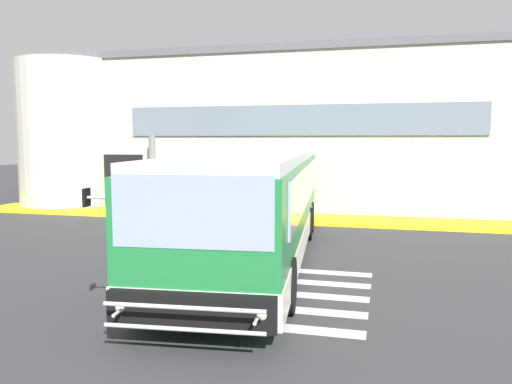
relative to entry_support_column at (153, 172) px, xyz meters
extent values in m
cube|color=#353538|center=(4.92, -5.40, -1.70)|extent=(80.00, 90.00, 0.02)
cube|color=silver|center=(6.92, -11.40, -1.68)|extent=(4.40, 0.36, 0.01)
cube|color=silver|center=(6.92, -10.50, -1.68)|extent=(4.40, 0.36, 0.01)
cube|color=silver|center=(6.92, -9.60, -1.68)|extent=(4.40, 0.36, 0.01)
cube|color=silver|center=(6.92, -8.70, -1.68)|extent=(4.40, 0.36, 0.01)
cube|color=silver|center=(6.92, -7.80, -1.68)|extent=(4.40, 0.36, 0.01)
cube|color=beige|center=(4.92, 6.60, 1.57)|extent=(20.11, 12.00, 6.51)
cube|color=#56565B|center=(4.92, 6.60, 4.97)|extent=(20.31, 12.20, 0.30)
cylinder|color=beige|center=(-4.63, 1.10, 1.57)|extent=(4.40, 4.40, 6.51)
cube|color=black|center=(-1.63, 0.55, -0.49)|extent=(1.80, 0.16, 2.40)
cube|color=slate|center=(5.92, 0.56, 2.11)|extent=(14.11, 0.10, 1.20)
cube|color=yellow|center=(4.92, -0.60, -1.61)|extent=(24.11, 2.00, 0.15)
cylinder|color=slate|center=(0.00, 0.00, 0.00)|extent=(0.28, 0.28, 3.07)
cube|color=#1E7238|center=(6.17, -6.83, -0.26)|extent=(3.65, 11.80, 2.15)
cube|color=silver|center=(6.17, -6.83, -1.06)|extent=(3.69, 11.85, 0.55)
cube|color=silver|center=(6.17, -6.83, 0.91)|extent=(3.53, 11.60, 0.20)
cube|color=#8C9EAD|center=(6.72, -12.56, 0.34)|extent=(2.35, 0.34, 1.05)
cube|color=#8C9EAD|center=(7.43, -6.41, 0.24)|extent=(1.04, 10.37, 0.95)
cube|color=#8C9EAD|center=(4.85, -6.66, 0.24)|extent=(1.04, 10.37, 0.95)
cube|color=black|center=(6.72, -12.56, 0.69)|extent=(2.15, 0.31, 0.28)
cube|color=black|center=(6.73, -12.69, -1.06)|extent=(2.46, 0.43, 0.52)
sphere|color=beige|center=(7.76, -12.63, -1.04)|extent=(0.18, 0.18, 0.18)
sphere|color=beige|center=(5.71, -12.83, -1.04)|extent=(0.18, 0.18, 0.18)
cylinder|color=#B7B7BF|center=(5.21, -12.51, 0.49)|extent=(0.40, 0.09, 0.05)
cube|color=black|center=(5.01, -12.53, 0.49)|extent=(0.06, 0.20, 0.28)
cylinder|color=black|center=(7.72, -10.71, -1.19)|extent=(0.39, 1.02, 1.00)
cylinder|color=black|center=(5.38, -10.93, -1.19)|extent=(0.39, 1.02, 1.00)
cylinder|color=black|center=(7.09, -4.13, -1.19)|extent=(0.39, 1.02, 1.00)
cylinder|color=black|center=(4.75, -4.35, -1.19)|extent=(0.39, 1.02, 1.00)
cylinder|color=black|center=(6.96, -2.83, -1.19)|extent=(0.39, 1.02, 1.00)
cylinder|color=black|center=(4.62, -3.06, -1.19)|extent=(0.39, 1.02, 1.00)
cylinder|color=#B7B7BF|center=(6.77, -13.06, -1.19)|extent=(2.25, 0.28, 0.06)
cylinder|color=#B7B7BF|center=(6.77, -13.06, -0.89)|extent=(2.25, 0.28, 0.06)
cylinder|color=#B7B7BF|center=(7.72, -12.77, -1.04)|extent=(0.10, 0.50, 0.05)
cylinder|color=#B7B7BF|center=(5.78, -12.96, -1.04)|extent=(0.10, 0.50, 0.05)
cylinder|color=#1E2338|center=(0.89, -0.83, -1.11)|extent=(0.15, 0.15, 0.85)
cylinder|color=#1E2338|center=(0.71, -0.91, -1.11)|extent=(0.15, 0.15, 0.85)
cube|color=#B23333|center=(0.80, -0.87, -0.40)|extent=(0.44, 0.35, 0.58)
sphere|color=tan|center=(0.80, -0.87, 0.02)|extent=(0.23, 0.23, 0.23)
cylinder|color=#B23333|center=(1.03, -0.77, -0.45)|extent=(0.09, 0.09, 0.55)
cylinder|color=#B23333|center=(0.57, -0.96, -0.45)|extent=(0.09, 0.09, 0.55)
cube|color=navy|center=(0.73, -0.71, -0.42)|extent=(0.35, 0.28, 0.44)
cylinder|color=#4C4233|center=(1.63, -0.75, -1.11)|extent=(0.15, 0.15, 0.85)
cylinder|color=#4C4233|center=(1.47, -0.62, -1.11)|extent=(0.15, 0.15, 0.85)
cube|color=silver|center=(1.55, -0.68, -0.40)|extent=(0.44, 0.41, 0.58)
sphere|color=tan|center=(1.55, -0.68, 0.02)|extent=(0.23, 0.23, 0.23)
cylinder|color=silver|center=(1.75, -0.84, -0.45)|extent=(0.09, 0.09, 0.55)
cylinder|color=silver|center=(1.35, -0.53, -0.45)|extent=(0.09, 0.09, 0.55)
camera|label=1|loc=(9.33, -19.15, 1.35)|focal=35.35mm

